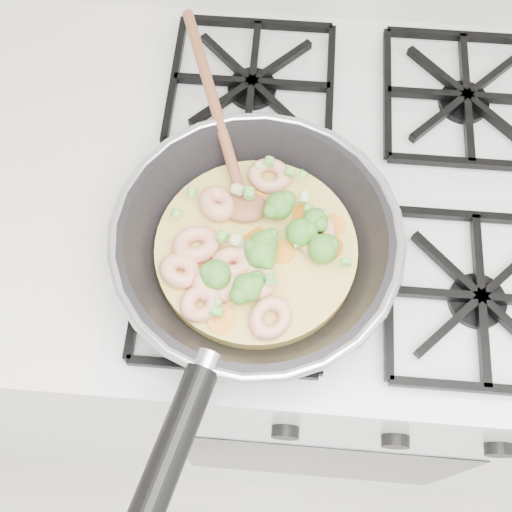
{
  "coord_description": "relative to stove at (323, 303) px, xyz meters",
  "views": [
    {
      "loc": [
        -0.1,
        1.26,
        1.63
      ],
      "look_at": [
        -0.12,
        1.58,
        0.93
      ],
      "focal_mm": 44.71,
      "sensor_mm": 36.0,
      "label": 1
    }
  ],
  "objects": [
    {
      "name": "stove",
      "position": [
        0.0,
        0.0,
        0.0
      ],
      "size": [
        0.6,
        0.6,
        0.92
      ],
      "color": "silver",
      "rests_on": "ground"
    },
    {
      "name": "skillet",
      "position": [
        -0.12,
        -0.13,
        0.5
      ],
      "size": [
        0.34,
        0.65,
        0.1
      ],
      "rotation": [
        0.0,
        0.0,
        0.36
      ],
      "color": "black",
      "rests_on": "stove"
    }
  ]
}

